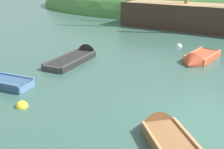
{
  "coord_description": "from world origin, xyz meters",
  "views": [
    {
      "loc": [
        -0.36,
        -8.06,
        4.31
      ],
      "look_at": [
        -3.98,
        2.19,
        0.27
      ],
      "focal_mm": 43.83,
      "sensor_mm": 36.0,
      "label": 1
    }
  ],
  "objects_px": {
    "sailing_ship": "(223,22)",
    "buoy_white": "(179,46)",
    "rowboat_far": "(167,139)",
    "buoy_yellow": "(22,107)",
    "rowboat_outer_right": "(78,58)",
    "rowboat_center": "(198,60)"
  },
  "relations": [
    {
      "from": "sailing_ship",
      "to": "rowboat_far",
      "type": "distance_m",
      "value": 16.4
    },
    {
      "from": "sailing_ship",
      "to": "rowboat_outer_right",
      "type": "bearing_deg",
      "value": 67.33
    },
    {
      "from": "rowboat_far",
      "to": "buoy_yellow",
      "type": "distance_m",
      "value": 5.05
    },
    {
      "from": "buoy_yellow",
      "to": "sailing_ship",
      "type": "bearing_deg",
      "value": 66.9
    },
    {
      "from": "rowboat_outer_right",
      "to": "rowboat_center",
      "type": "bearing_deg",
      "value": -67.74
    },
    {
      "from": "sailing_ship",
      "to": "rowboat_outer_right",
      "type": "height_order",
      "value": "sailing_ship"
    },
    {
      "from": "buoy_white",
      "to": "buoy_yellow",
      "type": "bearing_deg",
      "value": -112.13
    },
    {
      "from": "sailing_ship",
      "to": "buoy_white",
      "type": "distance_m",
      "value": 6.26
    },
    {
      "from": "rowboat_outer_right",
      "to": "buoy_white",
      "type": "distance_m",
      "value": 6.58
    },
    {
      "from": "sailing_ship",
      "to": "buoy_white",
      "type": "bearing_deg",
      "value": 78.26
    },
    {
      "from": "rowboat_center",
      "to": "buoy_white",
      "type": "relative_size",
      "value": 8.77
    },
    {
      "from": "buoy_yellow",
      "to": "rowboat_far",
      "type": "bearing_deg",
      "value": -5.25
    },
    {
      "from": "rowboat_center",
      "to": "buoy_white",
      "type": "bearing_deg",
      "value": -136.06
    },
    {
      "from": "rowboat_center",
      "to": "rowboat_far",
      "type": "bearing_deg",
      "value": 16.19
    },
    {
      "from": "sailing_ship",
      "to": "buoy_white",
      "type": "relative_size",
      "value": 50.12
    },
    {
      "from": "rowboat_outer_right",
      "to": "buoy_yellow",
      "type": "relative_size",
      "value": 9.31
    },
    {
      "from": "rowboat_outer_right",
      "to": "rowboat_far",
      "type": "bearing_deg",
      "value": -130.97
    },
    {
      "from": "buoy_yellow",
      "to": "buoy_white",
      "type": "relative_size",
      "value": 1.16
    },
    {
      "from": "rowboat_far",
      "to": "buoy_yellow",
      "type": "bearing_deg",
      "value": 52.78
    },
    {
      "from": "sailing_ship",
      "to": "rowboat_outer_right",
      "type": "xyz_separation_m",
      "value": [
        -7.35,
        -10.2,
        -0.68
      ]
    },
    {
      "from": "rowboat_outer_right",
      "to": "buoy_white",
      "type": "relative_size",
      "value": 10.82
    },
    {
      "from": "rowboat_outer_right",
      "to": "buoy_yellow",
      "type": "height_order",
      "value": "rowboat_outer_right"
    }
  ]
}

